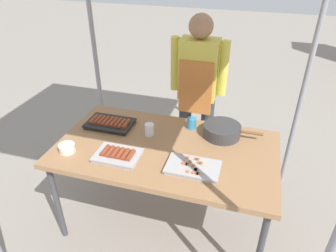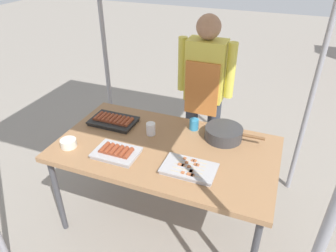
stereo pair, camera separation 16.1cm
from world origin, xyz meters
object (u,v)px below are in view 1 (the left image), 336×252
(tray_meat_skewers, at_px, (193,168))
(drink_cup_near_edge, at_px, (149,130))
(cooking_wok, at_px, (222,130))
(tray_pork_links, at_px, (110,123))
(condiment_bowl, at_px, (67,148))
(vendor_woman, at_px, (198,85))
(tray_grilled_sausages, at_px, (118,155))
(stall_table, at_px, (166,153))
(drink_cup_by_wok, at_px, (192,123))

(tray_meat_skewers, relative_size, drink_cup_near_edge, 3.65)
(cooking_wok, bearing_deg, tray_pork_links, -173.30)
(condiment_bowl, height_order, drink_cup_near_edge, drink_cup_near_edge)
(drink_cup_near_edge, bearing_deg, condiment_bowl, -143.09)
(condiment_bowl, distance_m, vendor_woman, 1.30)
(tray_grilled_sausages, relative_size, drink_cup_near_edge, 3.20)
(stall_table, bearing_deg, vendor_woman, 86.07)
(tray_meat_skewers, bearing_deg, drink_cup_by_wok, 103.92)
(tray_meat_skewers, relative_size, condiment_bowl, 3.04)
(tray_meat_skewers, distance_m, tray_pork_links, 0.85)
(drink_cup_by_wok, bearing_deg, drink_cup_near_edge, -145.99)
(drink_cup_near_edge, height_order, drink_cup_by_wok, drink_cup_near_edge)
(condiment_bowl, bearing_deg, vendor_woman, 56.35)
(tray_meat_skewers, height_order, drink_cup_near_edge, drink_cup_near_edge)
(condiment_bowl, height_order, drink_cup_by_wok, drink_cup_by_wok)
(drink_cup_near_edge, xyz_separation_m, vendor_woman, (0.22, 0.71, 0.10))
(stall_table, xyz_separation_m, drink_cup_near_edge, (-0.17, 0.12, 0.10))
(stall_table, distance_m, vendor_woman, 0.85)
(cooking_wok, xyz_separation_m, drink_cup_by_wok, (-0.25, 0.05, -0.01))
(drink_cup_near_edge, bearing_deg, cooking_wok, 15.33)
(tray_meat_skewers, distance_m, cooking_wok, 0.48)
(drink_cup_by_wok, bearing_deg, cooking_wok, -10.59)
(tray_grilled_sausages, height_order, drink_cup_by_wok, drink_cup_by_wok)
(condiment_bowl, xyz_separation_m, drink_cup_near_edge, (0.49, 0.37, 0.02))
(tray_grilled_sausages, height_order, tray_meat_skewers, tray_grilled_sausages)
(stall_table, bearing_deg, tray_meat_skewers, -38.77)
(stall_table, relative_size, cooking_wok, 3.61)
(stall_table, height_order, tray_meat_skewers, tray_meat_skewers)
(tray_grilled_sausages, distance_m, cooking_wok, 0.81)
(tray_pork_links, distance_m, condiment_bowl, 0.43)
(tray_grilled_sausages, height_order, condiment_bowl, condiment_bowl)
(cooking_wok, distance_m, drink_cup_near_edge, 0.56)
(tray_meat_skewers, bearing_deg, condiment_bowl, -176.47)
(tray_meat_skewers, relative_size, cooking_wok, 0.80)
(cooking_wok, height_order, vendor_woman, vendor_woman)
(tray_meat_skewers, distance_m, drink_cup_near_edge, 0.52)
(tray_pork_links, xyz_separation_m, vendor_woman, (0.58, 0.66, 0.13))
(stall_table, bearing_deg, drink_cup_near_edge, 145.26)
(tray_pork_links, height_order, drink_cup_by_wok, drink_cup_by_wok)
(stall_table, height_order, tray_grilled_sausages, tray_grilled_sausages)
(tray_grilled_sausages, bearing_deg, drink_cup_by_wok, 52.64)
(drink_cup_near_edge, relative_size, vendor_woman, 0.06)
(tray_grilled_sausages, height_order, tray_pork_links, tray_grilled_sausages)
(tray_grilled_sausages, bearing_deg, condiment_bowl, -174.65)
(drink_cup_near_edge, bearing_deg, tray_pork_links, 173.21)
(stall_table, height_order, condiment_bowl, condiment_bowl)
(tray_pork_links, relative_size, condiment_bowl, 3.18)
(tray_grilled_sausages, distance_m, tray_meat_skewers, 0.53)
(cooking_wok, bearing_deg, stall_table, -144.42)
(tray_pork_links, bearing_deg, vendor_woman, 48.85)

